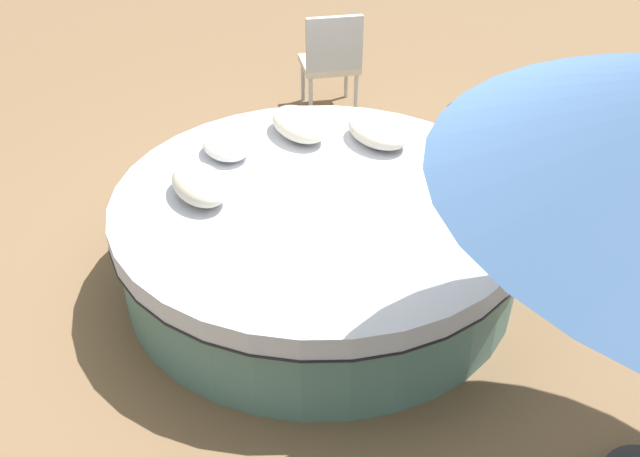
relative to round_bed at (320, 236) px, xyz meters
The scene contains 8 objects.
ground_plane 0.33m from the round_bed, ahead, with size 16.00×16.00×0.00m, color brown.
round_bed is the anchor object (origin of this frame).
throw_pillow_0 0.93m from the round_bed, 120.68° to the left, with size 0.54×0.37×0.18m, color beige.
throw_pillow_1 0.93m from the round_bed, 161.08° to the left, with size 0.55×0.33×0.19m, color beige.
throw_pillow_2 0.92m from the round_bed, 158.52° to the right, with size 0.41×0.30×0.15m, color white.
throw_pillow_3 0.86m from the round_bed, 118.11° to the right, with size 0.52×0.32×0.19m, color beige.
patio_chair 2.58m from the round_bed, 148.12° to the left, with size 0.64×0.65×0.98m.
side_table 2.18m from the round_bed, 114.69° to the left, with size 0.38×0.38×0.40m, color #333338.
Camera 1 is at (3.43, -1.94, 3.12)m, focal length 40.94 mm.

